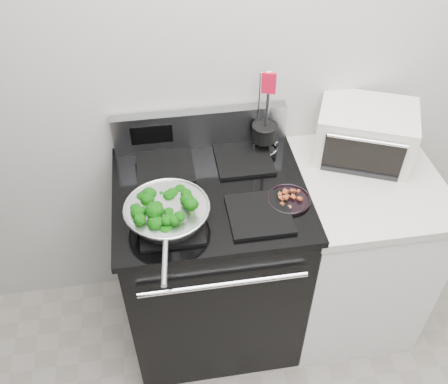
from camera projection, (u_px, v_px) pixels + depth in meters
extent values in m
cube|color=beige|center=(270.00, 55.00, 2.03)|extent=(4.00, 0.02, 2.70)
cube|color=black|center=(212.00, 266.00, 2.36)|extent=(0.76, 0.66, 0.92)
cube|color=black|center=(210.00, 193.00, 2.04)|extent=(0.79, 0.69, 0.03)
cube|color=#99999E|center=(200.00, 128.00, 2.18)|extent=(0.76, 0.05, 0.18)
cube|color=black|center=(171.00, 224.00, 1.88)|extent=(0.24, 0.24, 0.01)
cube|color=black|center=(260.00, 214.00, 1.92)|extent=(0.24, 0.24, 0.01)
cube|color=black|center=(165.00, 166.00, 2.13)|extent=(0.24, 0.24, 0.01)
cube|color=black|center=(243.00, 159.00, 2.16)|extent=(0.24, 0.24, 0.01)
cube|color=white|center=(350.00, 251.00, 2.45)|extent=(0.60, 0.66, 0.88)
cube|color=beige|center=(368.00, 182.00, 2.14)|extent=(0.62, 0.68, 0.04)
torus|color=silver|center=(167.00, 207.00, 1.85)|extent=(0.32, 0.32, 0.01)
cylinder|color=silver|center=(165.00, 262.00, 1.66)|extent=(0.04, 0.20, 0.02)
cylinder|color=black|center=(289.00, 200.00, 1.98)|extent=(0.17, 0.17, 0.01)
cylinder|color=black|center=(264.00, 133.00, 2.16)|extent=(0.11, 0.11, 0.07)
cylinder|color=black|center=(266.00, 115.00, 2.10)|extent=(0.02, 0.02, 0.23)
cube|color=red|center=(268.00, 81.00, 1.99)|extent=(0.06, 0.03, 0.10)
cube|color=silver|center=(365.00, 132.00, 2.17)|extent=(0.49, 0.44, 0.23)
cube|color=black|center=(378.00, 157.00, 2.06)|extent=(0.30, 0.13, 0.16)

